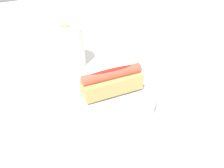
% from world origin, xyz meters
% --- Properties ---
extents(ground_plane, '(2.40, 2.40, 0.00)m').
position_xyz_m(ground_plane, '(0.00, 0.00, 0.00)').
color(ground_plane, silver).
extents(serving_bowl, '(0.23, 0.23, 0.04)m').
position_xyz_m(serving_bowl, '(0.02, 0.01, 0.02)').
color(serving_bowl, silver).
rests_on(serving_bowl, ground_plane).
extents(hotdog_front, '(0.15, 0.06, 0.06)m').
position_xyz_m(hotdog_front, '(0.02, 0.01, 0.06)').
color(hotdog_front, tan).
rests_on(hotdog_front, serving_bowl).
extents(water_glass, '(0.07, 0.07, 0.09)m').
position_xyz_m(water_glass, '(0.22, -0.04, 0.04)').
color(water_glass, white).
rests_on(water_glass, ground_plane).
extents(paper_towel_roll, '(0.11, 0.11, 0.13)m').
position_xyz_m(paper_towel_roll, '(0.00, 0.25, 0.07)').
color(paper_towel_roll, white).
rests_on(paper_towel_roll, ground_plane).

